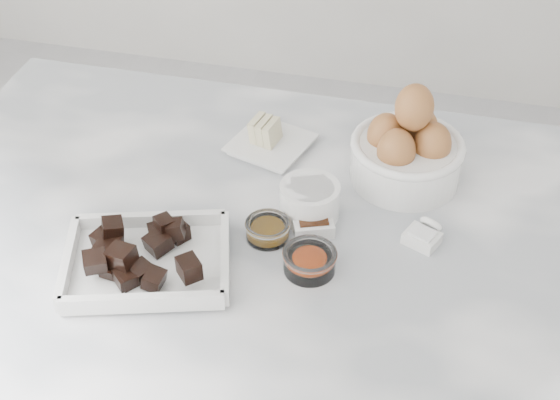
# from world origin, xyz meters

# --- Properties ---
(marble_slab) EXTENTS (1.20, 0.80, 0.04)m
(marble_slab) POSITION_xyz_m (0.00, 0.00, 0.92)
(marble_slab) COLOR white
(marble_slab) RESTS_ON cabinet
(chocolate_dish) EXTENTS (0.28, 0.24, 0.06)m
(chocolate_dish) POSITION_xyz_m (-0.14, -0.12, 0.96)
(chocolate_dish) COLOR white
(chocolate_dish) RESTS_ON marble_slab
(butter_plate) EXTENTS (0.16, 0.16, 0.05)m
(butter_plate) POSITION_xyz_m (-0.04, 0.21, 0.96)
(butter_plate) COLOR white
(butter_plate) RESTS_ON marble_slab
(sugar_ramekin) EXTENTS (0.09, 0.09, 0.06)m
(sugar_ramekin) POSITION_xyz_m (0.06, 0.05, 0.97)
(sugar_ramekin) COLOR white
(sugar_ramekin) RESTS_ON marble_slab
(egg_bowl) EXTENTS (0.19, 0.19, 0.18)m
(egg_bowl) POSITION_xyz_m (0.20, 0.18, 1.00)
(egg_bowl) COLOR white
(egg_bowl) RESTS_ON marble_slab
(honey_bowl) EXTENTS (0.07, 0.07, 0.03)m
(honey_bowl) POSITION_xyz_m (0.01, -0.01, 0.96)
(honey_bowl) COLOR white
(honey_bowl) RESTS_ON marble_slab
(zest_bowl) EXTENTS (0.08, 0.08, 0.04)m
(zest_bowl) POSITION_xyz_m (0.09, -0.07, 0.96)
(zest_bowl) COLOR white
(zest_bowl) RESTS_ON marble_slab
(vanilla_spoon) EXTENTS (0.08, 0.09, 0.05)m
(vanilla_spoon) POSITION_xyz_m (0.07, 0.03, 0.96)
(vanilla_spoon) COLOR white
(vanilla_spoon) RESTS_ON marble_slab
(salt_spoon) EXTENTS (0.06, 0.07, 0.04)m
(salt_spoon) POSITION_xyz_m (0.24, 0.03, 0.95)
(salt_spoon) COLOR white
(salt_spoon) RESTS_ON marble_slab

